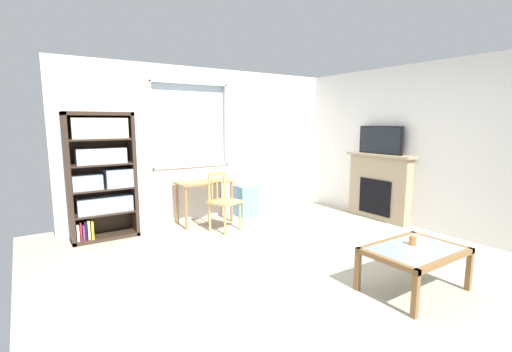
{
  "coord_description": "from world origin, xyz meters",
  "views": [
    {
      "loc": [
        -2.73,
        -3.03,
        1.67
      ],
      "look_at": [
        -0.16,
        0.83,
        0.96
      ],
      "focal_mm": 24.89,
      "sensor_mm": 36.0,
      "label": 1
    }
  ],
  "objects_px": {
    "wooden_chair": "(223,201)",
    "sippy_cup": "(413,240)",
    "bookshelf": "(101,172)",
    "tv": "(380,140)",
    "coffee_table": "(414,254)",
    "desk_under_window": "(204,188)",
    "fireplace": "(379,187)",
    "plastic_drawer_unit": "(245,200)"
  },
  "relations": [
    {
      "from": "wooden_chair",
      "to": "sippy_cup",
      "type": "distance_m",
      "value": 2.83
    },
    {
      "from": "bookshelf",
      "to": "tv",
      "type": "bearing_deg",
      "value": -20.62
    },
    {
      "from": "coffee_table",
      "to": "sippy_cup",
      "type": "bearing_deg",
      "value": 45.53
    },
    {
      "from": "desk_under_window",
      "to": "fireplace",
      "type": "distance_m",
      "value": 2.96
    },
    {
      "from": "coffee_table",
      "to": "sippy_cup",
      "type": "height_order",
      "value": "sippy_cup"
    },
    {
      "from": "fireplace",
      "to": "coffee_table",
      "type": "bearing_deg",
      "value": -135.2
    },
    {
      "from": "plastic_drawer_unit",
      "to": "coffee_table",
      "type": "bearing_deg",
      "value": -92.19
    },
    {
      "from": "fireplace",
      "to": "coffee_table",
      "type": "xyz_separation_m",
      "value": [
        -1.9,
        -1.89,
        -0.19
      ]
    },
    {
      "from": "bookshelf",
      "to": "coffee_table",
      "type": "bearing_deg",
      "value": -57.0
    },
    {
      "from": "desk_under_window",
      "to": "wooden_chair",
      "type": "xyz_separation_m",
      "value": [
        0.07,
        -0.52,
        -0.13
      ]
    },
    {
      "from": "sippy_cup",
      "to": "wooden_chair",
      "type": "bearing_deg",
      "value": 104.23
    },
    {
      "from": "desk_under_window",
      "to": "tv",
      "type": "xyz_separation_m",
      "value": [
        2.57,
        -1.44,
        0.77
      ]
    },
    {
      "from": "bookshelf",
      "to": "wooden_chair",
      "type": "xyz_separation_m",
      "value": [
        1.61,
        -0.62,
        -0.51
      ]
    },
    {
      "from": "fireplace",
      "to": "coffee_table",
      "type": "relative_size",
      "value": 1.28
    },
    {
      "from": "wooden_chair",
      "to": "plastic_drawer_unit",
      "type": "height_order",
      "value": "wooden_chair"
    },
    {
      "from": "plastic_drawer_unit",
      "to": "coffee_table",
      "type": "distance_m",
      "value": 3.38
    },
    {
      "from": "plastic_drawer_unit",
      "to": "sippy_cup",
      "type": "bearing_deg",
      "value": -90.99
    },
    {
      "from": "plastic_drawer_unit",
      "to": "desk_under_window",
      "type": "bearing_deg",
      "value": -176.5
    },
    {
      "from": "bookshelf",
      "to": "sippy_cup",
      "type": "xyz_separation_m",
      "value": [
        2.3,
        -3.36,
        -0.49
      ]
    },
    {
      "from": "bookshelf",
      "to": "plastic_drawer_unit",
      "type": "xyz_separation_m",
      "value": [
        2.36,
        -0.06,
        -0.7
      ]
    },
    {
      "from": "sippy_cup",
      "to": "fireplace",
      "type": "bearing_deg",
      "value": 44.77
    },
    {
      "from": "bookshelf",
      "to": "plastic_drawer_unit",
      "type": "bearing_deg",
      "value": -1.38
    },
    {
      "from": "bookshelf",
      "to": "wooden_chair",
      "type": "distance_m",
      "value": 1.8
    },
    {
      "from": "plastic_drawer_unit",
      "to": "coffee_table",
      "type": "xyz_separation_m",
      "value": [
        -0.13,
        -3.38,
        0.1
      ]
    },
    {
      "from": "plastic_drawer_unit",
      "to": "fireplace",
      "type": "xyz_separation_m",
      "value": [
        1.77,
        -1.49,
        0.29
      ]
    },
    {
      "from": "wooden_chair",
      "to": "tv",
      "type": "distance_m",
      "value": 2.82
    },
    {
      "from": "tv",
      "to": "coffee_table",
      "type": "distance_m",
      "value": 2.84
    },
    {
      "from": "coffee_table",
      "to": "sippy_cup",
      "type": "relative_size",
      "value": 10.73
    },
    {
      "from": "tv",
      "to": "coffee_table",
      "type": "bearing_deg",
      "value": -134.93
    },
    {
      "from": "wooden_chair",
      "to": "desk_under_window",
      "type": "bearing_deg",
      "value": 97.24
    },
    {
      "from": "wooden_chair",
      "to": "fireplace",
      "type": "xyz_separation_m",
      "value": [
        2.52,
        -0.92,
        0.1
      ]
    },
    {
      "from": "wooden_chair",
      "to": "coffee_table",
      "type": "xyz_separation_m",
      "value": [
        0.62,
        -2.81,
        -0.09
      ]
    },
    {
      "from": "desk_under_window",
      "to": "sippy_cup",
      "type": "bearing_deg",
      "value": -76.86
    },
    {
      "from": "desk_under_window",
      "to": "tv",
      "type": "bearing_deg",
      "value": -29.26
    },
    {
      "from": "bookshelf",
      "to": "wooden_chair",
      "type": "relative_size",
      "value": 2.0
    },
    {
      "from": "desk_under_window",
      "to": "tv",
      "type": "distance_m",
      "value": 3.05
    },
    {
      "from": "tv",
      "to": "plastic_drawer_unit",
      "type": "bearing_deg",
      "value": 139.64
    },
    {
      "from": "wooden_chair",
      "to": "sippy_cup",
      "type": "xyz_separation_m",
      "value": [
        0.69,
        -2.74,
        0.02
      ]
    },
    {
      "from": "desk_under_window",
      "to": "tv",
      "type": "height_order",
      "value": "tv"
    },
    {
      "from": "sippy_cup",
      "to": "plastic_drawer_unit",
      "type": "bearing_deg",
      "value": 89.01
    },
    {
      "from": "bookshelf",
      "to": "plastic_drawer_unit",
      "type": "height_order",
      "value": "bookshelf"
    },
    {
      "from": "bookshelf",
      "to": "tv",
      "type": "distance_m",
      "value": 4.41
    }
  ]
}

